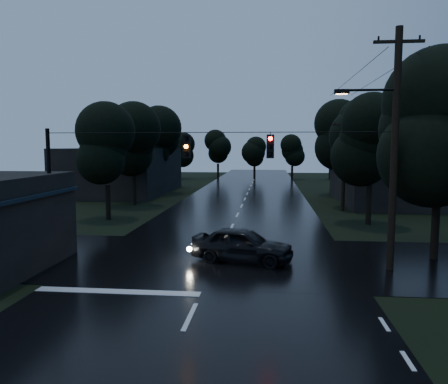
# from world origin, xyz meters

# --- Properties ---
(main_road) EXTENTS (12.00, 120.00, 0.02)m
(main_road) POSITION_xyz_m (0.00, 30.00, 0.00)
(main_road) COLOR black
(main_road) RESTS_ON ground
(cross_street) EXTENTS (60.00, 9.00, 0.02)m
(cross_street) POSITION_xyz_m (0.00, 12.00, 0.00)
(cross_street) COLOR black
(cross_street) RESTS_ON ground
(building_far_right) EXTENTS (10.00, 14.00, 4.40)m
(building_far_right) POSITION_xyz_m (14.00, 34.00, 2.20)
(building_far_right) COLOR black
(building_far_right) RESTS_ON ground
(building_far_left) EXTENTS (10.00, 16.00, 5.00)m
(building_far_left) POSITION_xyz_m (-14.00, 40.00, 2.50)
(building_far_left) COLOR black
(building_far_left) RESTS_ON ground
(utility_pole_main) EXTENTS (3.50, 0.30, 10.00)m
(utility_pole_main) POSITION_xyz_m (7.41, 11.00, 5.26)
(utility_pole_main) COLOR black
(utility_pole_main) RESTS_ON ground
(utility_pole_far) EXTENTS (2.00, 0.30, 7.50)m
(utility_pole_far) POSITION_xyz_m (8.30, 28.00, 3.88)
(utility_pole_far) COLOR black
(utility_pole_far) RESTS_ON ground
(anchor_pole_left) EXTENTS (0.18, 0.18, 6.00)m
(anchor_pole_left) POSITION_xyz_m (-7.50, 11.00, 3.00)
(anchor_pole_left) COLOR black
(anchor_pole_left) RESTS_ON ground
(span_signals) EXTENTS (15.00, 0.37, 1.12)m
(span_signals) POSITION_xyz_m (0.56, 10.99, 5.24)
(span_signals) COLOR black
(span_signals) RESTS_ON ground
(tree_corner_near) EXTENTS (4.48, 4.48, 9.44)m
(tree_corner_near) POSITION_xyz_m (10.00, 13.00, 5.99)
(tree_corner_near) COLOR black
(tree_corner_near) RESTS_ON ground
(tree_left_a) EXTENTS (3.92, 3.92, 8.26)m
(tree_left_a) POSITION_xyz_m (-9.00, 22.00, 5.24)
(tree_left_a) COLOR black
(tree_left_a) RESTS_ON ground
(tree_left_b) EXTENTS (4.20, 4.20, 8.85)m
(tree_left_b) POSITION_xyz_m (-9.60, 30.00, 5.62)
(tree_left_b) COLOR black
(tree_left_b) RESTS_ON ground
(tree_left_c) EXTENTS (4.48, 4.48, 9.44)m
(tree_left_c) POSITION_xyz_m (-10.20, 40.00, 5.99)
(tree_left_c) COLOR black
(tree_left_c) RESTS_ON ground
(tree_right_a) EXTENTS (4.20, 4.20, 8.85)m
(tree_right_a) POSITION_xyz_m (9.00, 22.00, 5.62)
(tree_right_a) COLOR black
(tree_right_a) RESTS_ON ground
(tree_right_b) EXTENTS (4.48, 4.48, 9.44)m
(tree_right_b) POSITION_xyz_m (9.60, 30.00, 5.99)
(tree_right_b) COLOR black
(tree_right_b) RESTS_ON ground
(tree_right_c) EXTENTS (4.76, 4.76, 10.03)m
(tree_right_c) POSITION_xyz_m (10.20, 40.00, 6.37)
(tree_right_c) COLOR black
(tree_right_c) RESTS_ON ground
(car) EXTENTS (4.90, 2.85, 1.57)m
(car) POSITION_xyz_m (1.19, 11.64, 0.78)
(car) COLOR black
(car) RESTS_ON ground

